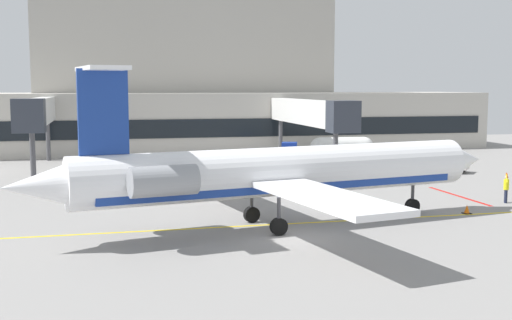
% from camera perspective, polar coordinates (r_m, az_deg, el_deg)
% --- Properties ---
extents(ground, '(120.00, 120.00, 0.11)m').
position_cam_1_polar(ground, '(32.55, 3.47, -7.05)').
color(ground, gray).
extents(terminal_building, '(66.69, 13.78, 20.13)m').
position_cam_1_polar(terminal_building, '(78.65, -4.86, 6.58)').
color(terminal_building, '#B7B2A8').
rests_on(terminal_building, ground).
extents(jet_bridge_west, '(2.40, 19.01, 6.70)m').
position_cam_1_polar(jet_bridge_west, '(60.34, -18.86, 4.03)').
color(jet_bridge_west, silver).
rests_on(jet_bridge_west, ground).
extents(jet_bridge_east, '(2.40, 21.68, 6.47)m').
position_cam_1_polar(jet_bridge_east, '(61.79, 4.75, 4.21)').
color(jet_bridge_east, silver).
rests_on(jet_bridge_east, ground).
extents(regional_jet, '(28.10, 21.81, 8.56)m').
position_cam_1_polar(regional_jet, '(34.31, 1.76, -1.09)').
color(regional_jet, white).
rests_on(regional_jet, ground).
extents(baggage_tug, '(3.96, 3.81, 1.76)m').
position_cam_1_polar(baggage_tug, '(59.60, 16.37, -0.23)').
color(baggage_tug, silver).
rests_on(baggage_tug, ground).
extents(pushback_tractor, '(2.86, 3.81, 2.08)m').
position_cam_1_polar(pushback_tractor, '(63.27, 2.98, 0.52)').
color(pushback_tractor, '#19389E').
rests_on(pushback_tractor, ground).
extents(fuel_tank, '(6.87, 2.32, 2.28)m').
position_cam_1_polar(fuel_tank, '(68.48, 7.69, 1.21)').
color(fuel_tank, white).
rests_on(fuel_tank, ground).
extents(marshaller, '(0.46, 0.78, 1.98)m').
position_cam_1_polar(marshaller, '(45.01, 21.47, -2.31)').
color(marshaller, '#191E33').
rests_on(marshaller, ground).
extents(safety_cone_alpha, '(0.47, 0.47, 0.55)m').
position_cam_1_polar(safety_cone_alpha, '(40.32, 10.38, -4.06)').
color(safety_cone_alpha, orange).
rests_on(safety_cone_alpha, ground).
extents(safety_cone_bravo, '(0.47, 0.47, 0.55)m').
position_cam_1_polar(safety_cone_bravo, '(40.53, 18.34, -4.23)').
color(safety_cone_bravo, orange).
rests_on(safety_cone_bravo, ground).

